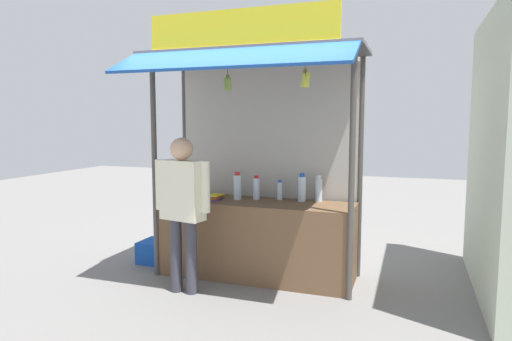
{
  "coord_description": "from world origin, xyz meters",
  "views": [
    {
      "loc": [
        1.64,
        -4.66,
        1.75
      ],
      "look_at": [
        0.0,
        0.0,
        1.21
      ],
      "focal_mm": 31.5,
      "sensor_mm": 36.0,
      "label": 1
    }
  ],
  "objects_px": {
    "water_bottle_center": "(256,188)",
    "banana_bunch_rightmost": "(305,79)",
    "magazine_stack_mid_right": "(185,196)",
    "water_bottle_back_left": "(302,188)",
    "water_bottle_left": "(280,190)",
    "banana_bunch_inner_right": "(228,84)",
    "magazine_stack_front_right": "(213,197)",
    "water_bottle_far_right": "(237,187)",
    "plastic_crate": "(157,251)",
    "water_bottle_back_right": "(319,189)",
    "vendor_person": "(183,200)"
  },
  "relations": [
    {
      "from": "water_bottle_center",
      "to": "banana_bunch_rightmost",
      "type": "distance_m",
      "value": 1.47
    },
    {
      "from": "magazine_stack_mid_right",
      "to": "water_bottle_center",
      "type": "bearing_deg",
      "value": 10.59
    },
    {
      "from": "water_bottle_back_left",
      "to": "water_bottle_left",
      "type": "xyz_separation_m",
      "value": [
        -0.27,
        0.03,
        -0.04
      ]
    },
    {
      "from": "water_bottle_center",
      "to": "banana_bunch_inner_right",
      "type": "xyz_separation_m",
      "value": [
        -0.11,
        -0.57,
        1.14
      ]
    },
    {
      "from": "magazine_stack_front_right",
      "to": "banana_bunch_inner_right",
      "type": "height_order",
      "value": "banana_bunch_inner_right"
    },
    {
      "from": "water_bottle_center",
      "to": "water_bottle_far_right",
      "type": "bearing_deg",
      "value": -157.07
    },
    {
      "from": "water_bottle_far_right",
      "to": "plastic_crate",
      "type": "xyz_separation_m",
      "value": [
        -1.1,
        0.03,
        -0.88
      ]
    },
    {
      "from": "water_bottle_left",
      "to": "water_bottle_back_right",
      "type": "xyz_separation_m",
      "value": [
        0.44,
        0.04,
        0.03
      ]
    },
    {
      "from": "water_bottle_left",
      "to": "banana_bunch_rightmost",
      "type": "distance_m",
      "value": 1.41
    },
    {
      "from": "water_bottle_far_right",
      "to": "magazine_stack_front_right",
      "type": "height_order",
      "value": "water_bottle_far_right"
    },
    {
      "from": "vendor_person",
      "to": "magazine_stack_front_right",
      "type": "bearing_deg",
      "value": -81.38
    },
    {
      "from": "water_bottle_center",
      "to": "water_bottle_left",
      "type": "bearing_deg",
      "value": 15.3
    },
    {
      "from": "water_bottle_back_left",
      "to": "vendor_person",
      "type": "xyz_separation_m",
      "value": [
        -1.02,
        -0.87,
        -0.05
      ]
    },
    {
      "from": "water_bottle_left",
      "to": "banana_bunch_inner_right",
      "type": "distance_m",
      "value": 1.38
    },
    {
      "from": "water_bottle_back_left",
      "to": "water_bottle_left",
      "type": "distance_m",
      "value": 0.27
    },
    {
      "from": "water_bottle_center",
      "to": "magazine_stack_mid_right",
      "type": "height_order",
      "value": "water_bottle_center"
    },
    {
      "from": "water_bottle_left",
      "to": "water_bottle_back_right",
      "type": "distance_m",
      "value": 0.44
    },
    {
      "from": "banana_bunch_rightmost",
      "to": "plastic_crate",
      "type": "distance_m",
      "value": 2.88
    },
    {
      "from": "water_bottle_back_left",
      "to": "water_bottle_left",
      "type": "height_order",
      "value": "water_bottle_back_left"
    },
    {
      "from": "water_bottle_center",
      "to": "magazine_stack_front_right",
      "type": "bearing_deg",
      "value": -160.35
    },
    {
      "from": "water_bottle_back_right",
      "to": "magazine_stack_mid_right",
      "type": "bearing_deg",
      "value": -170.1
    },
    {
      "from": "water_bottle_far_right",
      "to": "banana_bunch_rightmost",
      "type": "bearing_deg",
      "value": -28.43
    },
    {
      "from": "water_bottle_far_right",
      "to": "vendor_person",
      "type": "relative_size",
      "value": 0.2
    },
    {
      "from": "water_bottle_far_right",
      "to": "banana_bunch_inner_right",
      "type": "relative_size",
      "value": 1.05
    },
    {
      "from": "water_bottle_back_left",
      "to": "magazine_stack_front_right",
      "type": "relative_size",
      "value": 1.21
    },
    {
      "from": "water_bottle_far_right",
      "to": "banana_bunch_rightmost",
      "type": "xyz_separation_m",
      "value": [
        0.89,
        -0.48,
        1.14
      ]
    },
    {
      "from": "magazine_stack_front_right",
      "to": "banana_bunch_rightmost",
      "type": "xyz_separation_m",
      "value": [
        1.16,
        -0.4,
        1.26
      ]
    },
    {
      "from": "water_bottle_back_left",
      "to": "water_bottle_left",
      "type": "relative_size",
      "value": 1.39
    },
    {
      "from": "vendor_person",
      "to": "banana_bunch_rightmost",
      "type": "bearing_deg",
      "value": -156.33
    },
    {
      "from": "water_bottle_back_right",
      "to": "vendor_person",
      "type": "distance_m",
      "value": 1.53
    },
    {
      "from": "water_bottle_back_right",
      "to": "banana_bunch_inner_right",
      "type": "xyz_separation_m",
      "value": [
        -0.81,
        -0.68,
        1.13
      ]
    },
    {
      "from": "magazine_stack_mid_right",
      "to": "water_bottle_left",
      "type": "bearing_deg",
      "value": 11.72
    },
    {
      "from": "banana_bunch_inner_right",
      "to": "vendor_person",
      "type": "relative_size",
      "value": 0.19
    },
    {
      "from": "water_bottle_left",
      "to": "magazine_stack_front_right",
      "type": "relative_size",
      "value": 0.87
    },
    {
      "from": "plastic_crate",
      "to": "water_bottle_left",
      "type": "bearing_deg",
      "value": 4.66
    },
    {
      "from": "magazine_stack_mid_right",
      "to": "vendor_person",
      "type": "relative_size",
      "value": 0.19
    },
    {
      "from": "water_bottle_left",
      "to": "magazine_stack_mid_right",
      "type": "bearing_deg",
      "value": -168.28
    },
    {
      "from": "water_bottle_back_left",
      "to": "water_bottle_far_right",
      "type": "relative_size",
      "value": 0.99
    },
    {
      "from": "water_bottle_back_left",
      "to": "water_bottle_far_right",
      "type": "distance_m",
      "value": 0.74
    },
    {
      "from": "water_bottle_far_right",
      "to": "plastic_crate",
      "type": "bearing_deg",
      "value": 178.54
    },
    {
      "from": "magazine_stack_front_right",
      "to": "vendor_person",
      "type": "height_order",
      "value": "vendor_person"
    },
    {
      "from": "water_bottle_left",
      "to": "magazine_stack_front_right",
      "type": "bearing_deg",
      "value": -161.88
    },
    {
      "from": "water_bottle_center",
      "to": "plastic_crate",
      "type": "height_order",
      "value": "water_bottle_center"
    },
    {
      "from": "water_bottle_far_right",
      "to": "magazine_stack_front_right",
      "type": "xyz_separation_m",
      "value": [
        -0.27,
        -0.08,
        -0.12
      ]
    },
    {
      "from": "water_bottle_left",
      "to": "banana_bunch_rightmost",
      "type": "relative_size",
      "value": 0.78
    },
    {
      "from": "water_bottle_far_right",
      "to": "banana_bunch_inner_right",
      "type": "distance_m",
      "value": 1.22
    },
    {
      "from": "water_bottle_center",
      "to": "water_bottle_back_right",
      "type": "relative_size",
      "value": 0.95
    },
    {
      "from": "water_bottle_left",
      "to": "vendor_person",
      "type": "relative_size",
      "value": 0.14
    },
    {
      "from": "magazine_stack_mid_right",
      "to": "water_bottle_back_left",
      "type": "bearing_deg",
      "value": 8.16
    },
    {
      "from": "water_bottle_back_right",
      "to": "banana_bunch_inner_right",
      "type": "distance_m",
      "value": 1.55
    }
  ]
}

